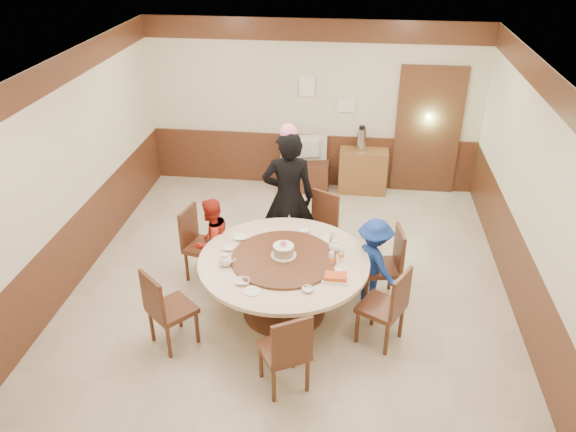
# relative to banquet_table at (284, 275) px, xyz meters

# --- Properties ---
(room) EXTENTS (6.00, 6.04, 2.84)m
(room) POSITION_rel_banquet_table_xyz_m (0.03, 0.65, 0.55)
(room) COLOR #C1B29A
(room) RESTS_ON ground
(banquet_table) EXTENTS (1.97, 1.97, 0.78)m
(banquet_table) POSITION_rel_banquet_table_xyz_m (0.00, 0.00, 0.00)
(banquet_table) COLOR #4C2717
(banquet_table) RESTS_ON ground
(chair_0) EXTENTS (0.51, 0.51, 0.97)m
(chair_0) POSITION_rel_banquet_table_xyz_m (1.15, 0.42, -0.23)
(chair_0) COLOR #4C2717
(chair_0) RESTS_ON ground
(chair_1) EXTENTS (0.60, 0.60, 0.97)m
(chair_1) POSITION_rel_banquet_table_xyz_m (0.30, 1.18, -0.23)
(chair_1) COLOR #4C2717
(chair_1) RESTS_ON ground
(chair_2) EXTENTS (0.54, 0.53, 0.97)m
(chair_2) POSITION_rel_banquet_table_xyz_m (-1.14, 0.62, -0.23)
(chair_2) COLOR #4C2717
(chair_2) RESTS_ON ground
(chair_3) EXTENTS (0.62, 0.62, 0.97)m
(chair_3) POSITION_rel_banquet_table_xyz_m (-1.16, -0.69, -0.23)
(chair_3) COLOR #4C2717
(chair_3) RESTS_ON ground
(chair_4) EXTENTS (0.60, 0.60, 0.97)m
(chair_4) POSITION_rel_banquet_table_xyz_m (0.16, -1.18, -0.23)
(chair_4) COLOR #4C2717
(chair_4) RESTS_ON ground
(chair_5) EXTENTS (0.60, 0.60, 0.97)m
(chair_5) POSITION_rel_banquet_table_xyz_m (1.14, -0.37, -0.23)
(chair_5) COLOR #4C2717
(chair_5) RESTS_ON ground
(person_standing) EXTENTS (0.74, 0.54, 1.87)m
(person_standing) POSITION_rel_banquet_table_xyz_m (-0.09, 1.17, 0.40)
(person_standing) COLOR black
(person_standing) RESTS_ON ground
(person_red) EXTENTS (0.67, 0.71, 1.16)m
(person_red) POSITION_rel_banquet_table_xyz_m (-1.00, 0.57, 0.05)
(person_red) COLOR #AA2116
(person_red) RESTS_ON ground
(person_blue) EXTENTS (0.80, 0.83, 1.14)m
(person_blue) POSITION_rel_banquet_table_xyz_m (1.04, 0.34, 0.04)
(person_blue) COLOR navy
(person_blue) RESTS_ON ground
(birthday_cake) EXTENTS (0.30, 0.30, 0.20)m
(birthday_cake) POSITION_rel_banquet_table_xyz_m (-0.01, 0.04, 0.32)
(birthday_cake) COLOR white
(birthday_cake) RESTS_ON banquet_table
(teapot_left) EXTENTS (0.17, 0.15, 0.13)m
(teapot_left) POSITION_rel_banquet_table_xyz_m (-0.64, -0.20, 0.28)
(teapot_left) COLOR white
(teapot_left) RESTS_ON banquet_table
(teapot_right) EXTENTS (0.17, 0.15, 0.13)m
(teapot_right) POSITION_rel_banquet_table_xyz_m (0.57, 0.26, 0.28)
(teapot_right) COLOR white
(teapot_right) RESTS_ON banquet_table
(bowl_0) EXTENTS (0.17, 0.17, 0.04)m
(bowl_0) POSITION_rel_banquet_table_xyz_m (-0.58, 0.38, 0.24)
(bowl_0) COLOR white
(bowl_0) RESTS_ON banquet_table
(bowl_1) EXTENTS (0.13, 0.13, 0.04)m
(bowl_1) POSITION_rel_banquet_table_xyz_m (0.33, -0.57, 0.24)
(bowl_1) COLOR white
(bowl_1) RESTS_ON banquet_table
(bowl_2) EXTENTS (0.16, 0.16, 0.04)m
(bowl_2) POSITION_rel_banquet_table_xyz_m (-0.38, -0.51, 0.24)
(bowl_2) COLOR white
(bowl_2) RESTS_ON banquet_table
(bowl_3) EXTENTS (0.12, 0.12, 0.04)m
(bowl_3) POSITION_rel_banquet_table_xyz_m (0.64, -0.16, 0.24)
(bowl_3) COLOR white
(bowl_3) RESTS_ON banquet_table
(bowl_4) EXTENTS (0.13, 0.13, 0.03)m
(bowl_4) POSITION_rel_banquet_table_xyz_m (-0.67, 0.13, 0.23)
(bowl_4) COLOR white
(bowl_4) RESTS_ON banquet_table
(bowl_5) EXTENTS (0.14, 0.14, 0.05)m
(bowl_5) POSITION_rel_banquet_table_xyz_m (0.17, 0.64, 0.24)
(bowl_5) COLOR white
(bowl_5) RESTS_ON banquet_table
(saucer_near) EXTENTS (0.18, 0.18, 0.01)m
(saucer_near) POSITION_rel_banquet_table_xyz_m (-0.25, -0.65, 0.22)
(saucer_near) COLOR white
(saucer_near) RESTS_ON banquet_table
(saucer_far) EXTENTS (0.18, 0.18, 0.01)m
(saucer_far) POSITION_rel_banquet_table_xyz_m (0.45, 0.50, 0.22)
(saucer_far) COLOR white
(saucer_far) RESTS_ON banquet_table
(shrimp_platter) EXTENTS (0.30, 0.20, 0.06)m
(shrimp_platter) POSITION_rel_banquet_table_xyz_m (0.61, -0.32, 0.24)
(shrimp_platter) COLOR white
(shrimp_platter) RESTS_ON banquet_table
(bottle_0) EXTENTS (0.06, 0.06, 0.16)m
(bottle_0) POSITION_rel_banquet_table_xyz_m (0.55, -0.04, 0.30)
(bottle_0) COLOR white
(bottle_0) RESTS_ON banquet_table
(bottle_1) EXTENTS (0.06, 0.06, 0.16)m
(bottle_1) POSITION_rel_banquet_table_xyz_m (0.66, 0.06, 0.30)
(bottle_1) COLOR white
(bottle_1) RESTS_ON banquet_table
(bottle_2) EXTENTS (0.06, 0.06, 0.16)m
(bottle_2) POSITION_rel_banquet_table_xyz_m (0.53, 0.41, 0.30)
(bottle_2) COLOR white
(bottle_2) RESTS_ON banquet_table
(tv_stand) EXTENTS (0.85, 0.45, 0.50)m
(tv_stand) POSITION_rel_banquet_table_xyz_m (-0.09, 3.38, -0.28)
(tv_stand) COLOR #4C2717
(tv_stand) RESTS_ON ground
(television) EXTENTS (0.79, 0.24, 0.45)m
(television) POSITION_rel_banquet_table_xyz_m (-0.09, 3.38, 0.19)
(television) COLOR gray
(television) RESTS_ON tv_stand
(side_cabinet) EXTENTS (0.80, 0.40, 0.75)m
(side_cabinet) POSITION_rel_banquet_table_xyz_m (0.91, 3.41, -0.16)
(side_cabinet) COLOR brown
(side_cabinet) RESTS_ON ground
(thermos) EXTENTS (0.15, 0.15, 0.38)m
(thermos) POSITION_rel_banquet_table_xyz_m (0.85, 3.41, 0.41)
(thermos) COLOR silver
(thermos) RESTS_ON side_cabinet
(notice_left) EXTENTS (0.25, 0.00, 0.35)m
(notice_left) POSITION_rel_banquet_table_xyz_m (-0.08, 3.59, 1.22)
(notice_left) COLOR white
(notice_left) RESTS_ON room
(notice_right) EXTENTS (0.30, 0.00, 0.22)m
(notice_right) POSITION_rel_banquet_table_xyz_m (0.57, 3.59, 0.92)
(notice_right) COLOR white
(notice_right) RESTS_ON room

